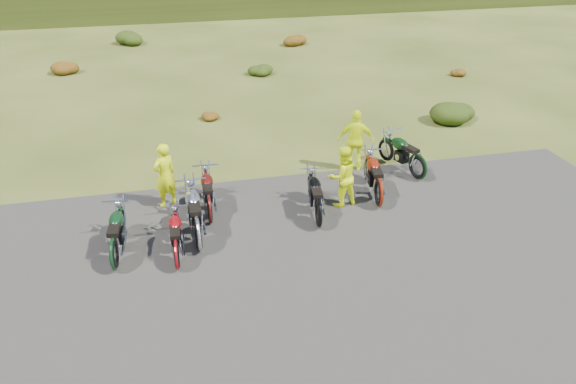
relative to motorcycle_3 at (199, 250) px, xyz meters
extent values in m
plane|color=#363E14|center=(1.50, -0.70, 0.00)|extent=(300.00, 300.00, 0.00)
cube|color=black|center=(1.50, -2.70, 0.00)|extent=(20.00, 12.00, 0.04)
ellipsoid|color=#6C300D|center=(-4.70, 15.90, 0.38)|extent=(1.30, 1.30, 0.77)
ellipsoid|color=#1D320C|center=(-1.80, 21.20, 0.46)|extent=(1.56, 1.56, 0.92)
ellipsoid|color=#6C300D|center=(1.10, 8.50, 0.23)|extent=(0.77, 0.77, 0.45)
ellipsoid|color=#1D320C|center=(4.00, 13.80, 0.31)|extent=(1.03, 1.03, 0.61)
ellipsoid|color=#6C300D|center=(6.90, 19.10, 0.38)|extent=(1.30, 1.30, 0.77)
ellipsoid|color=#1D320C|center=(9.80, 6.40, 0.46)|extent=(1.56, 1.56, 0.92)
ellipsoid|color=#6C300D|center=(12.70, 11.70, 0.23)|extent=(0.77, 0.77, 0.45)
imported|color=#D5E70C|center=(-0.62, 2.29, 0.88)|extent=(0.76, 0.69, 1.75)
imported|color=#D5E70C|center=(3.87, 1.30, 0.83)|extent=(0.92, 0.79, 1.65)
imported|color=#D5E70C|center=(4.93, 3.27, 0.92)|extent=(1.17, 0.79, 1.85)
camera|label=1|loc=(-0.47, -11.08, 7.30)|focal=35.00mm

